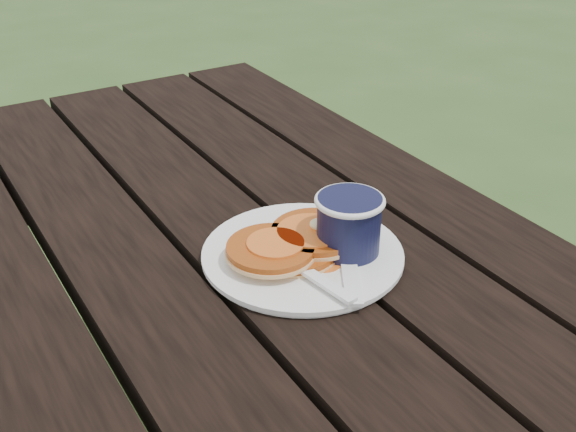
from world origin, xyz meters
TOP-DOWN VIEW (x-y plane):
  - plate at (0.05, 0.14)m, footprint 0.33×0.33m
  - pancake_stack at (0.04, 0.14)m, footprint 0.18×0.12m
  - knife at (0.08, 0.08)m, footprint 0.11×0.17m
  - fork at (0.03, 0.06)m, footprint 0.06×0.16m
  - coffee_cup at (0.10, 0.11)m, footprint 0.09×0.09m

SIDE VIEW (x-z plane):
  - plate at x=0.05m, z-range 0.75..0.76m
  - knife at x=0.08m, z-range 0.76..0.76m
  - fork at x=0.03m, z-range 0.77..0.77m
  - pancake_stack at x=0.04m, z-range 0.76..0.79m
  - coffee_cup at x=0.10m, z-range 0.76..0.84m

